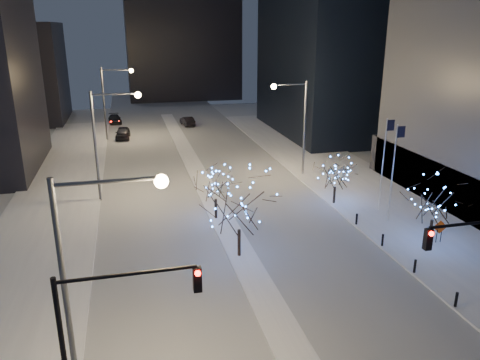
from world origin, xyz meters
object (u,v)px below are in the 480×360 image
object	(u,v)px
holiday_tree_median_far	(215,185)
holiday_tree_plaza_near	(435,200)
street_lamp_w_mid	(106,131)
street_lamp_w_far	(111,94)
street_lamp_east	(297,116)
car_mid	(187,121)
street_lamp_w_near	(90,261)
traffic_signal_west	(106,327)
holiday_tree_plaza_far	(336,173)
car_far	(115,119)
holiday_tree_median_near	(239,203)
construction_sign	(440,229)
car_near	(123,133)

from	to	relation	value
holiday_tree_median_far	holiday_tree_plaza_near	distance (m)	16.62
street_lamp_w_mid	street_lamp_w_far	distance (m)	25.00
street_lamp_east	car_mid	bearing A→B (deg)	104.46
street_lamp_w_near	holiday_tree_median_far	bearing A→B (deg)	64.90
traffic_signal_west	street_lamp_east	bearing A→B (deg)	58.31
street_lamp_w_near	holiday_tree_plaza_far	xyz separation A→B (m)	(19.44, 18.91, -3.52)
street_lamp_w_near	traffic_signal_west	bearing A→B (deg)	-76.04
car_far	holiday_tree_median_near	distance (m)	52.11
street_lamp_w_far	construction_sign	world-z (taller)	street_lamp_w_far
car_near	construction_sign	xyz separation A→B (m)	(22.30, -40.90, 0.38)
street_lamp_w_near	car_far	bearing A→B (deg)	90.06
holiday_tree_median_near	car_near	bearing A→B (deg)	100.85
street_lamp_w_far	construction_sign	distance (m)	47.05
traffic_signal_west	car_mid	xyz separation A→B (m)	(10.90, 59.57, -4.04)
traffic_signal_west	car_mid	distance (m)	60.69
traffic_signal_west	street_lamp_w_mid	bearing A→B (deg)	91.06
car_mid	holiday_tree_median_far	distance (m)	39.73
street_lamp_w_mid	car_near	size ratio (longest dim) A/B	2.08
holiday_tree_plaza_near	holiday_tree_plaza_far	distance (m)	9.78
street_lamp_w_far	traffic_signal_west	size ratio (longest dim) A/B	1.43
holiday_tree_median_near	holiday_tree_plaza_near	world-z (taller)	holiday_tree_median_near
car_near	holiday_tree_median_near	xyz separation A→B (m)	(7.56, -39.44, 3.21)
holiday_tree_median_near	construction_sign	xyz separation A→B (m)	(14.74, -1.47, -2.83)
street_lamp_w_mid	construction_sign	bearing A→B (deg)	-33.37
street_lamp_w_mid	holiday_tree_median_near	bearing A→B (deg)	-58.07
car_near	construction_sign	bearing A→B (deg)	-57.72
street_lamp_w_mid	street_lamp_east	xyz separation A→B (m)	(19.02, 3.00, -0.05)
street_lamp_w_mid	car_mid	world-z (taller)	street_lamp_w_mid
holiday_tree_median_near	holiday_tree_median_far	world-z (taller)	holiday_tree_median_near
car_near	car_mid	world-z (taller)	car_near
street_lamp_w_far	car_mid	world-z (taller)	street_lamp_w_far
street_lamp_w_mid	holiday_tree_plaza_far	bearing A→B (deg)	-17.39
street_lamp_w_far	holiday_tree_median_far	size ratio (longest dim) A/B	2.32
street_lamp_w_mid	construction_sign	world-z (taller)	street_lamp_w_mid
holiday_tree_plaza_near	holiday_tree_median_far	bearing A→B (deg)	150.21
holiday_tree_plaza_near	construction_sign	world-z (taller)	holiday_tree_plaza_near
car_far	holiday_tree_plaza_near	world-z (taller)	holiday_tree_plaza_near
traffic_signal_west	car_far	world-z (taller)	traffic_signal_west
street_lamp_w_far	holiday_tree_plaza_near	world-z (taller)	street_lamp_w_far
construction_sign	holiday_tree_plaza_far	bearing A→B (deg)	121.88
traffic_signal_west	holiday_tree_median_near	size ratio (longest dim) A/B	1.04
street_lamp_east	construction_sign	bearing A→B (deg)	-76.49
car_mid	holiday_tree_plaza_near	xyz separation A→B (m)	(11.46, -47.81, 2.69)
car_mid	holiday_tree_median_near	distance (m)	46.74
holiday_tree_median_near	street_lamp_east	bearing A→B (deg)	58.74
street_lamp_east	street_lamp_w_near	bearing A→B (deg)	-124.19
holiday_tree_median_far	holiday_tree_plaza_far	bearing A→B (deg)	4.68
street_lamp_east	holiday_tree_median_near	xyz separation A→B (m)	(-10.31, -16.98, -2.42)
street_lamp_east	car_near	xyz separation A→B (m)	(-17.86, 22.46, -5.63)
car_far	construction_sign	world-z (taller)	construction_sign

